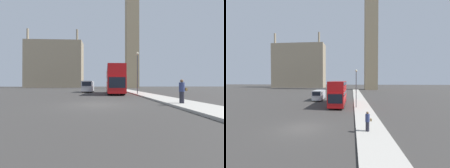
% 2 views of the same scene
% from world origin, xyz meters
% --- Properties ---
extents(ground_plane, '(300.00, 300.00, 0.00)m').
position_xyz_m(ground_plane, '(0.00, 0.00, 0.00)').
color(ground_plane, '#383533').
extents(sidewalk_strip, '(2.70, 120.00, 0.15)m').
position_xyz_m(sidewalk_strip, '(6.35, 0.00, 0.07)').
color(sidewalk_strip, '#ADA89E').
rests_on(sidewalk_strip, ground_plane).
extents(clock_tower, '(6.45, 6.62, 65.48)m').
position_xyz_m(clock_tower, '(13.82, 61.50, 33.59)').
color(clock_tower, tan).
rests_on(clock_tower, ground_plane).
extents(building_block_distant, '(33.32, 10.14, 34.16)m').
position_xyz_m(building_block_distant, '(-29.82, 81.67, 14.03)').
color(building_block_distant, gray).
rests_on(building_block_distant, ground_plane).
extents(red_double_decker_bus, '(2.51, 11.04, 4.31)m').
position_xyz_m(red_double_decker_bus, '(2.16, 13.81, 2.42)').
color(red_double_decker_bus, '#B71114').
rests_on(red_double_decker_bus, ground_plane).
extents(white_van, '(2.07, 5.30, 2.24)m').
position_xyz_m(white_van, '(-2.84, 19.72, 1.21)').
color(white_van, '#B2B7BC').
rests_on(white_van, ground_plane).
extents(pedestrian, '(0.53, 0.37, 1.67)m').
position_xyz_m(pedestrian, '(5.97, -0.71, 0.99)').
color(pedestrian, '#23232D').
rests_on(pedestrian, sidewalk_strip).
extents(street_lamp, '(0.36, 0.36, 6.08)m').
position_xyz_m(street_lamp, '(5.30, 10.57, 4.11)').
color(street_lamp, '#38383D').
rests_on(street_lamp, sidewalk_strip).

